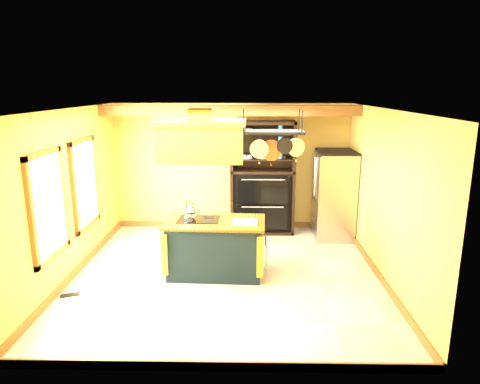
{
  "coord_description": "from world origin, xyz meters",
  "views": [
    {
      "loc": [
        0.35,
        -6.56,
        3.02
      ],
      "look_at": [
        0.22,
        0.3,
        1.34
      ],
      "focal_mm": 32.0,
      "sensor_mm": 36.0,
      "label": 1
    }
  ],
  "objects_px": {
    "pot_rack": "(272,139)",
    "kitchen_island": "(215,247)",
    "range_hood": "(201,139)",
    "refrigerator": "(334,197)",
    "hutch": "(262,190)"
  },
  "relations": [
    {
      "from": "range_hood",
      "to": "hutch",
      "type": "distance_m",
      "value": 2.78
    },
    {
      "from": "range_hood",
      "to": "refrigerator",
      "type": "xyz_separation_m",
      "value": [
        2.48,
        1.86,
        -1.39
      ]
    },
    {
      "from": "pot_rack",
      "to": "refrigerator",
      "type": "distance_m",
      "value": 2.7
    },
    {
      "from": "pot_rack",
      "to": "refrigerator",
      "type": "height_order",
      "value": "pot_rack"
    },
    {
      "from": "kitchen_island",
      "to": "hutch",
      "type": "height_order",
      "value": "hutch"
    },
    {
      "from": "pot_rack",
      "to": "hutch",
      "type": "xyz_separation_m",
      "value": [
        -0.07,
        2.2,
        -1.34
      ]
    },
    {
      "from": "hutch",
      "to": "refrigerator",
      "type": "bearing_deg",
      "value": -13.4
    },
    {
      "from": "range_hood",
      "to": "hutch",
      "type": "relative_size",
      "value": 0.59
    },
    {
      "from": "range_hood",
      "to": "hutch",
      "type": "bearing_deg",
      "value": 64.84
    },
    {
      "from": "pot_rack",
      "to": "kitchen_island",
      "type": "bearing_deg",
      "value": -179.36
    },
    {
      "from": "range_hood",
      "to": "refrigerator",
      "type": "bearing_deg",
      "value": 36.89
    },
    {
      "from": "refrigerator",
      "to": "hutch",
      "type": "xyz_separation_m",
      "value": [
        -1.45,
        0.34,
        0.05
      ]
    },
    {
      "from": "pot_rack",
      "to": "refrigerator",
      "type": "xyz_separation_m",
      "value": [
        1.38,
        1.85,
        -1.4
      ]
    },
    {
      "from": "refrigerator",
      "to": "hutch",
      "type": "bearing_deg",
      "value": 166.6
    },
    {
      "from": "range_hood",
      "to": "refrigerator",
      "type": "relative_size",
      "value": 0.8
    }
  ]
}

